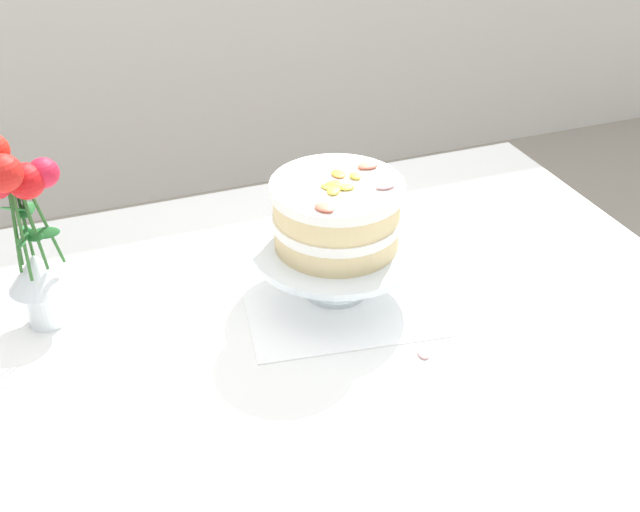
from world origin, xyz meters
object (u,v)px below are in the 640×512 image
(dining_table, at_px, (312,381))
(flower_vase, at_px, (28,233))
(cake_stand, at_px, (336,252))
(layer_cake, at_px, (337,213))

(dining_table, bearing_deg, flower_vase, 153.65)
(flower_vase, bearing_deg, cake_stand, -10.44)
(cake_stand, xyz_separation_m, flower_vase, (-0.47, 0.09, 0.09))
(dining_table, distance_m, cake_stand, 0.22)
(layer_cake, bearing_deg, flower_vase, 169.55)
(cake_stand, bearing_deg, dining_table, -127.77)
(dining_table, xyz_separation_m, cake_stand, (0.08, 0.11, 0.17))
(cake_stand, distance_m, flower_vase, 0.49)
(dining_table, relative_size, flower_vase, 4.22)
(dining_table, bearing_deg, cake_stand, 52.23)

